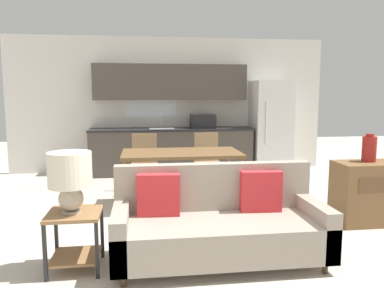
# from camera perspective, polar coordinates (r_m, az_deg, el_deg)

# --- Properties ---
(ground_plane) EXTENTS (20.00, 20.00, 0.00)m
(ground_plane) POSITION_cam_1_polar(r_m,az_deg,el_deg) (3.47, 2.79, -19.11)
(ground_plane) COLOR beige
(wall_back) EXTENTS (6.40, 0.07, 2.70)m
(wall_back) POSITION_cam_1_polar(r_m,az_deg,el_deg) (7.71, -3.40, 5.99)
(wall_back) COLOR silver
(wall_back) RESTS_ON ground_plane
(kitchen_counter) EXTENTS (3.20, 0.65, 2.15)m
(kitchen_counter) POSITION_cam_1_polar(r_m,az_deg,el_deg) (7.44, -3.07, 2.00)
(kitchen_counter) COLOR #4C443D
(kitchen_counter) RESTS_ON ground_plane
(refrigerator) EXTENTS (0.75, 0.70, 1.83)m
(refrigerator) POSITION_cam_1_polar(r_m,az_deg,el_deg) (7.77, 11.90, 2.63)
(refrigerator) COLOR white
(refrigerator) RESTS_ON ground_plane
(dining_table) EXTENTS (1.64, 0.87, 0.76)m
(dining_table) POSITION_cam_1_polar(r_m,az_deg,el_deg) (5.24, -1.64, -1.87)
(dining_table) COLOR brown
(dining_table) RESTS_ON ground_plane
(couch) EXTENTS (1.94, 0.80, 0.88)m
(couch) POSITION_cam_1_polar(r_m,az_deg,el_deg) (3.62, 3.98, -12.10)
(couch) COLOR #3D2D1E
(couch) RESTS_ON ground_plane
(side_table) EXTENTS (0.46, 0.46, 0.53)m
(side_table) POSITION_cam_1_polar(r_m,az_deg,el_deg) (3.57, -17.39, -12.51)
(side_table) COLOR olive
(side_table) RESTS_ON ground_plane
(table_lamp) EXTENTS (0.38, 0.38, 0.54)m
(table_lamp) POSITION_cam_1_polar(r_m,az_deg,el_deg) (3.43, -18.09, -4.55)
(table_lamp) COLOR #B2A893
(table_lamp) RESTS_ON side_table
(vase) EXTENTS (0.17, 0.17, 0.34)m
(vase) POSITION_cam_1_polar(r_m,az_deg,el_deg) (5.00, 25.39, -0.64)
(vase) COLOR maroon
(vase) RESTS_ON credenza
(dining_chair_far_right) EXTENTS (0.45, 0.45, 0.94)m
(dining_chair_far_right) POSITION_cam_1_polar(r_m,az_deg,el_deg) (6.12, 2.44, -2.26)
(dining_chair_far_right) COLOR #997A56
(dining_chair_far_right) RESTS_ON ground_plane
(dining_chair_far_left) EXTENTS (0.46, 0.46, 0.94)m
(dining_chair_far_left) POSITION_cam_1_polar(r_m,az_deg,el_deg) (6.01, -7.33, -2.50)
(dining_chair_far_left) COLOR #997A56
(dining_chair_far_left) RESTS_ON ground_plane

